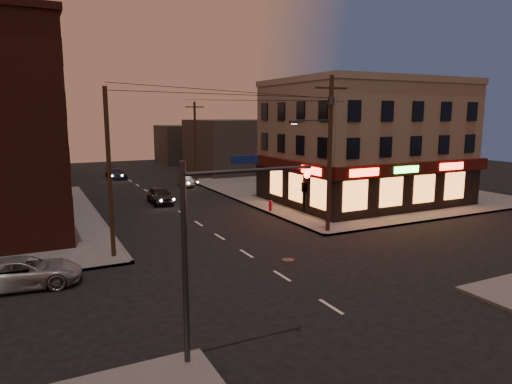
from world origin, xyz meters
TOP-DOWN VIEW (x-y plane):
  - ground at (0.00, 0.00)m, footprint 120.00×120.00m
  - sidewalk_ne at (18.00, 19.00)m, footprint 24.00×28.00m
  - pizza_building at (15.93, 13.43)m, footprint 15.85×12.85m
  - bg_building_ne_a at (14.00, 38.00)m, footprint 10.00×12.00m
  - bg_building_nw at (-13.00, 42.00)m, footprint 9.00×10.00m
  - bg_building_ne_b at (12.00, 52.00)m, footprint 8.00×8.00m
  - utility_pole_main at (6.68, 5.80)m, footprint 4.20×0.44m
  - utility_pole_far at (6.80, 32.00)m, footprint 0.26×0.26m
  - utility_pole_west at (-6.80, 6.50)m, footprint 0.24×0.24m
  - traffic_signal at (-5.57, -5.60)m, footprint 4.49×0.32m
  - suv_cross at (-11.14, 4.00)m, footprint 5.17×2.81m
  - sedan_near at (-0.50, 20.65)m, footprint 1.93×4.39m
  - sedan_mid at (4.49, 28.90)m, footprint 1.76×3.86m
  - sedan_far at (-1.17, 38.45)m, footprint 2.22×4.47m
  - fire_hydrant at (6.40, 12.99)m, footprint 0.39×0.39m

SIDE VIEW (x-z plane):
  - ground at x=0.00m, z-range 0.00..0.00m
  - sidewalk_ne at x=18.00m, z-range 0.00..0.15m
  - sedan_mid at x=4.49m, z-range 0.00..1.23m
  - fire_hydrant at x=6.40m, z-range 0.19..1.04m
  - sedan_far at x=-1.17m, z-range 0.00..1.25m
  - suv_cross at x=-11.14m, z-range 0.00..1.37m
  - sedan_near at x=-0.50m, z-range 0.00..1.47m
  - bg_building_ne_b at x=12.00m, z-range 0.00..6.00m
  - bg_building_ne_a at x=14.00m, z-range 0.00..7.00m
  - bg_building_nw at x=-13.00m, z-range 0.00..8.00m
  - traffic_signal at x=-5.57m, z-range 0.92..7.39m
  - utility_pole_far at x=6.80m, z-range 0.15..9.15m
  - utility_pole_west at x=-6.80m, z-range 0.15..9.15m
  - pizza_building at x=15.93m, z-range 0.10..10.60m
  - utility_pole_main at x=6.68m, z-range 0.76..10.76m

